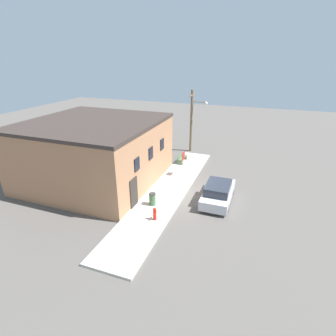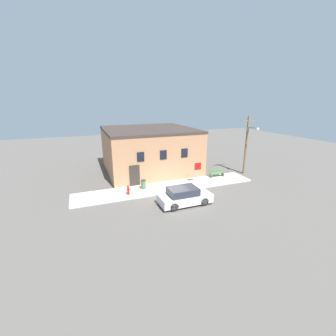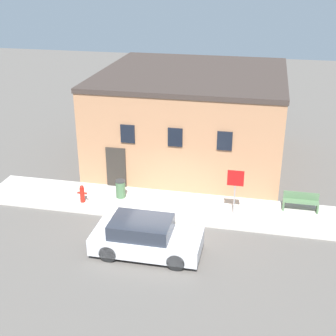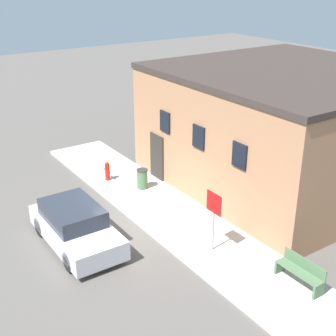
{
  "view_description": "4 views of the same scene",
  "coord_description": "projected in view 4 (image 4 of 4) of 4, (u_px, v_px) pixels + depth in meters",
  "views": [
    {
      "loc": [
        -16.76,
        -4.75,
        9.65
      ],
      "look_at": [
        0.02,
        1.42,
        2.0
      ],
      "focal_mm": 28.0,
      "sensor_mm": 36.0,
      "label": 1
    },
    {
      "loc": [
        -7.38,
        -17.51,
        8.11
      ],
      "look_at": [
        0.02,
        1.42,
        2.0
      ],
      "focal_mm": 24.0,
      "sensor_mm": 36.0,
      "label": 2
    },
    {
      "loc": [
        4.04,
        -17.38,
        10.48
      ],
      "look_at": [
        0.02,
        1.42,
        2.0
      ],
      "focal_mm": 50.0,
      "sensor_mm": 36.0,
      "label": 3
    },
    {
      "loc": [
        13.4,
        -7.65,
        8.98
      ],
      "look_at": [
        0.02,
        1.42,
        2.0
      ],
      "focal_mm": 50.0,
      "sensor_mm": 36.0,
      "label": 4
    }
  ],
  "objects": [
    {
      "name": "ground_plane",
      "position": [
        137.0,
        225.0,
        17.68
      ],
      "size": [
        80.0,
        80.0,
        0.0
      ],
      "primitive_type": "plane",
      "color": "#56514C"
    },
    {
      "name": "sidewalk",
      "position": [
        168.0,
        213.0,
        18.39
      ],
      "size": [
        17.63,
        2.84,
        0.14
      ],
      "color": "#BCB7AD",
      "rests_on": "ground"
    },
    {
      "name": "brick_building",
      "position": [
        287.0,
        126.0,
        20.62
      ],
      "size": [
        10.02,
        9.92,
        5.04
      ],
      "color": "#A87551",
      "rests_on": "ground"
    },
    {
      "name": "fire_hydrant",
      "position": [
        107.0,
        171.0,
        20.9
      ],
      "size": [
        0.45,
        0.21,
        0.86
      ],
      "color": "red",
      "rests_on": "sidewalk"
    },
    {
      "name": "stop_sign",
      "position": [
        214.0,
        210.0,
        15.3
      ],
      "size": [
        0.72,
        0.06,
        2.13
      ],
      "color": "gray",
      "rests_on": "sidewalk"
    },
    {
      "name": "bench",
      "position": [
        301.0,
        272.0,
        14.02
      ],
      "size": [
        1.57,
        0.44,
        0.83
      ],
      "color": "#4C6B47",
      "rests_on": "sidewalk"
    },
    {
      "name": "trash_bin",
      "position": [
        142.0,
        179.0,
        20.12
      ],
      "size": [
        0.48,
        0.48,
        0.87
      ],
      "color": "#426642",
      "rests_on": "sidewalk"
    },
    {
      "name": "parked_car",
      "position": [
        75.0,
        226.0,
        16.21
      ],
      "size": [
        4.24,
        1.88,
        1.45
      ],
      "color": "black",
      "rests_on": "ground"
    }
  ]
}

